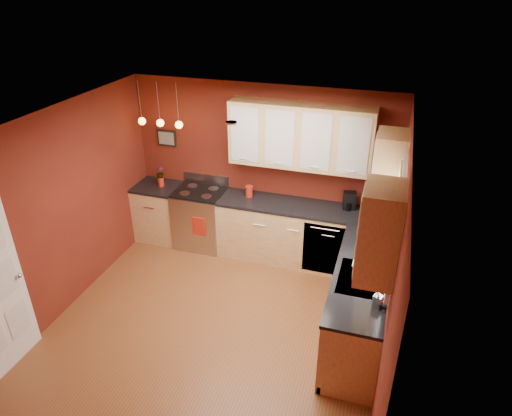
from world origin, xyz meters
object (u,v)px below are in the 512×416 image
(sink, at_px, (361,280))
(red_canister, at_px, (249,191))
(soap_pump, at_px, (378,298))
(gas_range, at_px, (201,218))
(coffee_maker, at_px, (349,201))

(sink, bearing_deg, red_canister, 139.44)
(sink, xyz_separation_m, soap_pump, (0.20, -0.43, 0.12))
(sink, relative_size, red_canister, 4.01)
(red_canister, bearing_deg, gas_range, -175.15)
(sink, bearing_deg, soap_pump, -64.98)
(gas_range, relative_size, coffee_maker, 4.38)
(gas_range, bearing_deg, sink, -29.78)
(sink, distance_m, soap_pump, 0.49)
(red_canister, bearing_deg, coffee_maker, 2.28)
(red_canister, relative_size, coffee_maker, 0.69)
(sink, relative_size, coffee_maker, 2.76)
(coffee_maker, height_order, soap_pump, coffee_maker)
(coffee_maker, bearing_deg, red_canister, 169.67)
(gas_range, xyz_separation_m, red_canister, (0.79, 0.07, 0.55))
(gas_range, bearing_deg, red_canister, 4.85)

